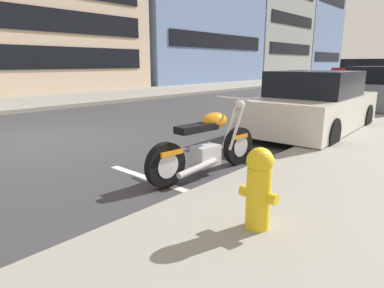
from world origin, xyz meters
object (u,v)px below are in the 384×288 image
Objects in this scene: parked_car_across_street at (314,105)px; fire_hydrant at (259,186)px; parked_motorcycle at (207,147)px; crossing_truck at (365,70)px; parked_car_near_corner at (378,90)px.

fire_hydrant is (-5.06, -1.54, -0.13)m from parked_car_across_street.
fire_hydrant is (-1.17, -1.54, 0.12)m from parked_motorcycle.
crossing_truck is at bearing 15.86° from parked_motorcycle.
parked_motorcycle is 0.52× the size of parked_car_across_street.
crossing_truck is 32.10m from fire_hydrant.
parked_car_across_street is 5.45m from parked_car_near_corner.
parked_motorcycle is 1.94m from fire_hydrant.
parked_car_across_street reaches higher than fire_hydrant.
parked_car_near_corner is (9.34, -0.05, 0.27)m from parked_motorcycle.
parked_car_across_street reaches higher than parked_motorcycle.
crossing_truck is (26.16, 5.89, 0.37)m from parked_car_across_street.
parked_car_across_street is at bearing 16.99° from fire_hydrant.
parked_motorcycle is 9.34m from parked_car_near_corner.
parked_car_across_street is at bearing 4.76° from parked_motorcycle.
parked_motorcycle is 0.50× the size of parked_car_near_corner.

